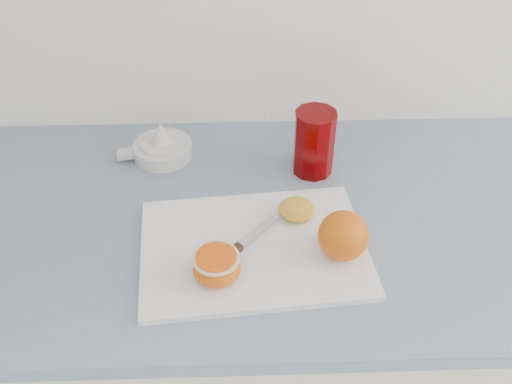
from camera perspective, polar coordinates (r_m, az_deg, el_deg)
counter at (r=1.38m, az=2.78°, el=-15.72°), size 2.41×0.64×0.89m
cutting_board at (r=0.97m, az=-0.22°, el=-5.62°), size 0.40×0.30×0.01m
whole_orange at (r=0.93m, az=8.72°, el=-4.34°), size 0.08×0.08×0.08m
half_orange at (r=0.90m, az=-3.96°, el=-7.46°), size 0.08×0.08×0.05m
squeezed_shell at (r=1.01m, az=4.12°, el=-1.72°), size 0.06×0.06×0.03m
paring_knife at (r=0.94m, az=-2.46°, el=-6.13°), size 0.12×0.14×0.01m
citrus_juicer at (r=1.18m, az=-9.42°, el=4.46°), size 0.15×0.12×0.08m
red_tumbler at (r=1.11m, az=5.81°, el=4.74°), size 0.08×0.08×0.13m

